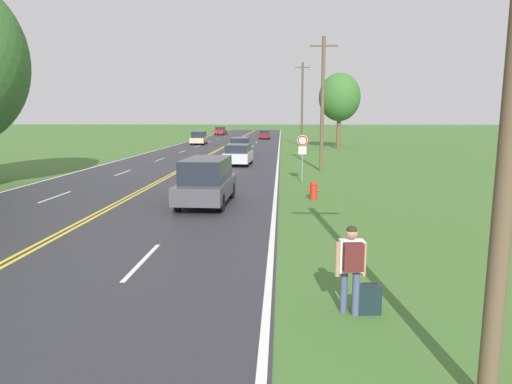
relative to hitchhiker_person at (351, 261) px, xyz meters
The scene contains 13 objects.
hitchhiker_person is the anchor object (origin of this frame).
suitcase 0.83m from the hitchhiker_person, ahead, with size 0.44×0.21×0.62m.
fire_hydrant 11.91m from the hitchhiker_person, 89.29° to the left, with size 0.47×0.31×0.85m.
traffic_sign 17.51m from the hitchhiker_person, 90.38° to the left, with size 0.60×0.10×2.61m.
utility_pole_midground 23.01m from the hitchhiker_person, 86.49° to the left, with size 1.80×0.24×8.74m.
utility_pole_far 48.21m from the hitchhiker_person, 88.61° to the left, with size 1.80×0.24×9.97m.
tree_mid_treeline 45.72m from the hitchhiker_person, 83.35° to the left, with size 4.69×4.69×8.48m.
car_dark_grey_van_nearest 11.47m from the hitchhiker_person, 112.54° to the left, with size 2.03×4.86×1.93m.
car_silver_hatchback_approaching 26.33m from the hitchhiker_person, 99.86° to the left, with size 2.02×3.76×1.57m.
car_dark_blue_van_mid_near 35.74m from the hitchhiker_person, 98.37° to the left, with size 1.90×4.52×1.64m.
car_champagne_van_mid_far 52.59m from the hitchhiker_person, 103.24° to the left, with size 1.90×4.22×1.70m.
car_maroon_hatchback_receding 66.60m from the hitchhiker_person, 93.48° to the left, with size 1.86×4.08×1.45m.
car_red_sedan_distant 83.64m from the hitchhiker_person, 99.22° to the left, with size 2.02×4.65×1.59m.
Camera 1 is at (6.89, -3.43, 3.64)m, focal length 32.00 mm.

